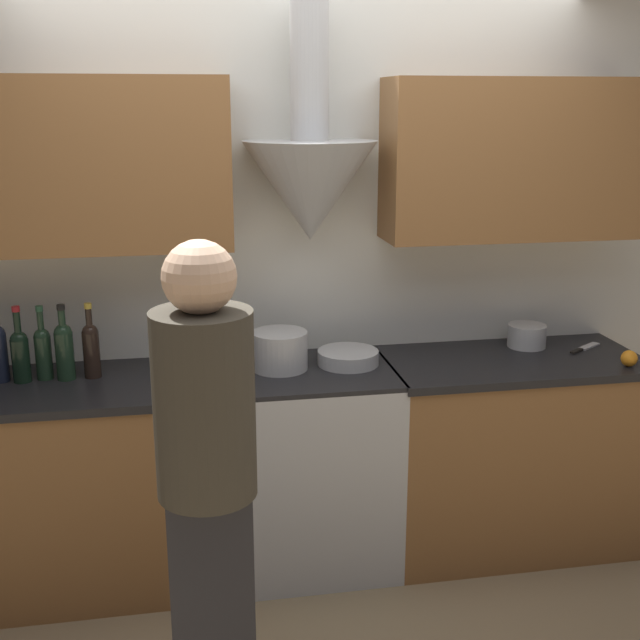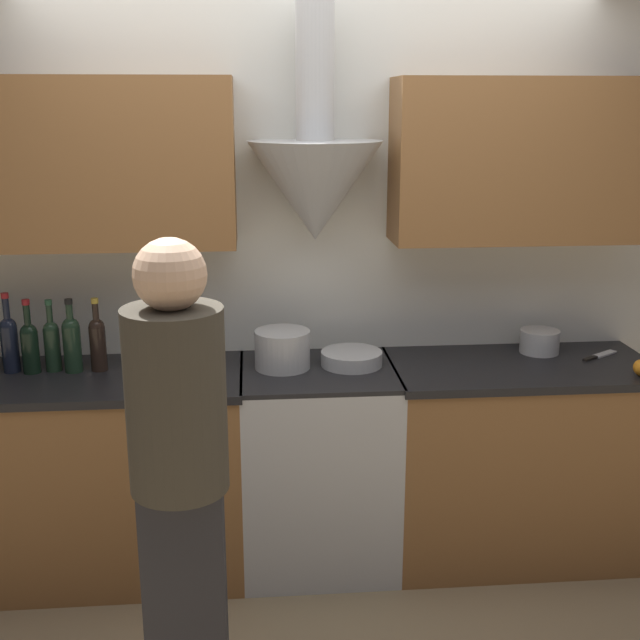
{
  "view_description": "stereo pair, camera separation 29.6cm",
  "coord_description": "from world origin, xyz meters",
  "px_view_note": "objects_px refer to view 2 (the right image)",
  "views": [
    {
      "loc": [
        -0.57,
        -2.91,
        2.05
      ],
      "look_at": [
        0.0,
        0.25,
        1.17
      ],
      "focal_mm": 45.0,
      "sensor_mm": 36.0,
      "label": 1
    },
    {
      "loc": [
        -0.28,
        -2.95,
        2.05
      ],
      "look_at": [
        0.0,
        0.25,
        1.17
      ],
      "focal_mm": 45.0,
      "sensor_mm": 36.0,
      "label": 2
    }
  ],
  "objects_px": {
    "wine_bottle_3": "(30,345)",
    "saucepan": "(540,341)",
    "stove_range": "(318,465)",
    "wine_bottle_2": "(10,341)",
    "person_foreground_left": "(180,474)",
    "wine_bottle_4": "(52,343)",
    "wine_bottle_5": "(72,341)",
    "stock_pot": "(282,349)",
    "wine_bottle_6": "(98,341)",
    "mixing_bowl": "(352,358)"
  },
  "relations": [
    {
      "from": "wine_bottle_3",
      "to": "stock_pot",
      "type": "distance_m",
      "value": 1.08
    },
    {
      "from": "wine_bottle_3",
      "to": "stock_pot",
      "type": "xyz_separation_m",
      "value": [
        1.08,
        -0.03,
        -0.04
      ]
    },
    {
      "from": "wine_bottle_6",
      "to": "saucepan",
      "type": "bearing_deg",
      "value": 2.35
    },
    {
      "from": "wine_bottle_5",
      "to": "wine_bottle_6",
      "type": "bearing_deg",
      "value": 3.77
    },
    {
      "from": "stock_pot",
      "to": "wine_bottle_5",
      "type": "bearing_deg",
      "value": 178.17
    },
    {
      "from": "wine_bottle_6",
      "to": "stove_range",
      "type": "bearing_deg",
      "value": -4.2
    },
    {
      "from": "stove_range",
      "to": "person_foreground_left",
      "type": "height_order",
      "value": "person_foreground_left"
    },
    {
      "from": "stove_range",
      "to": "mixing_bowl",
      "type": "xyz_separation_m",
      "value": [
        0.15,
        0.04,
        0.49
      ]
    },
    {
      "from": "stove_range",
      "to": "wine_bottle_3",
      "type": "xyz_separation_m",
      "value": [
        -1.23,
        0.06,
        0.58
      ]
    },
    {
      "from": "wine_bottle_6",
      "to": "saucepan",
      "type": "distance_m",
      "value": 2.0
    },
    {
      "from": "saucepan",
      "to": "person_foreground_left",
      "type": "height_order",
      "value": "person_foreground_left"
    },
    {
      "from": "stock_pot",
      "to": "person_foreground_left",
      "type": "bearing_deg",
      "value": -108.95
    },
    {
      "from": "stock_pot",
      "to": "person_foreground_left",
      "type": "height_order",
      "value": "person_foreground_left"
    },
    {
      "from": "stove_range",
      "to": "person_foreground_left",
      "type": "bearing_deg",
      "value": -116.8
    },
    {
      "from": "wine_bottle_4",
      "to": "wine_bottle_5",
      "type": "xyz_separation_m",
      "value": [
        0.09,
        -0.02,
        0.01
      ]
    },
    {
      "from": "stove_range",
      "to": "wine_bottle_6",
      "type": "height_order",
      "value": "wine_bottle_6"
    },
    {
      "from": "wine_bottle_5",
      "to": "mixing_bowl",
      "type": "xyz_separation_m",
      "value": [
        1.21,
        -0.02,
        -0.1
      ]
    },
    {
      "from": "wine_bottle_5",
      "to": "saucepan",
      "type": "xyz_separation_m",
      "value": [
        2.1,
        0.09,
        -0.08
      ]
    },
    {
      "from": "wine_bottle_4",
      "to": "stock_pot",
      "type": "height_order",
      "value": "wine_bottle_4"
    },
    {
      "from": "wine_bottle_2",
      "to": "stock_pot",
      "type": "xyz_separation_m",
      "value": [
        1.17,
        -0.05,
        -0.05
      ]
    },
    {
      "from": "wine_bottle_4",
      "to": "saucepan",
      "type": "xyz_separation_m",
      "value": [
        2.19,
        0.07,
        -0.07
      ]
    },
    {
      "from": "stove_range",
      "to": "wine_bottle_2",
      "type": "relative_size",
      "value": 2.64
    },
    {
      "from": "wine_bottle_2",
      "to": "person_foreground_left",
      "type": "distance_m",
      "value": 1.37
    },
    {
      "from": "wine_bottle_3",
      "to": "wine_bottle_6",
      "type": "distance_m",
      "value": 0.28
    },
    {
      "from": "wine_bottle_2",
      "to": "wine_bottle_3",
      "type": "relative_size",
      "value": 1.08
    },
    {
      "from": "wine_bottle_3",
      "to": "saucepan",
      "type": "height_order",
      "value": "wine_bottle_3"
    },
    {
      "from": "wine_bottle_2",
      "to": "mixing_bowl",
      "type": "xyz_separation_m",
      "value": [
        1.47,
        -0.04,
        -0.11
      ]
    },
    {
      "from": "wine_bottle_2",
      "to": "saucepan",
      "type": "xyz_separation_m",
      "value": [
        2.36,
        0.07,
        -0.08
      ]
    },
    {
      "from": "wine_bottle_3",
      "to": "mixing_bowl",
      "type": "height_order",
      "value": "wine_bottle_3"
    },
    {
      "from": "wine_bottle_3",
      "to": "stock_pot",
      "type": "relative_size",
      "value": 1.34
    },
    {
      "from": "wine_bottle_5",
      "to": "saucepan",
      "type": "height_order",
      "value": "wine_bottle_5"
    },
    {
      "from": "wine_bottle_3",
      "to": "wine_bottle_5",
      "type": "bearing_deg",
      "value": -0.18
    },
    {
      "from": "wine_bottle_3",
      "to": "person_foreground_left",
      "type": "bearing_deg",
      "value": -56.45
    },
    {
      "from": "wine_bottle_3",
      "to": "wine_bottle_6",
      "type": "relative_size",
      "value": 1.01
    },
    {
      "from": "wine_bottle_3",
      "to": "stock_pot",
      "type": "height_order",
      "value": "wine_bottle_3"
    },
    {
      "from": "wine_bottle_2",
      "to": "saucepan",
      "type": "relative_size",
      "value": 1.94
    },
    {
      "from": "wine_bottle_5",
      "to": "person_foreground_left",
      "type": "bearing_deg",
      "value": -63.44
    },
    {
      "from": "wine_bottle_2",
      "to": "stove_range",
      "type": "bearing_deg",
      "value": -3.61
    },
    {
      "from": "wine_bottle_4",
      "to": "wine_bottle_5",
      "type": "bearing_deg",
      "value": -13.06
    },
    {
      "from": "wine_bottle_2",
      "to": "person_foreground_left",
      "type": "relative_size",
      "value": 0.21
    },
    {
      "from": "wine_bottle_4",
      "to": "wine_bottle_5",
      "type": "distance_m",
      "value": 0.09
    },
    {
      "from": "wine_bottle_2",
      "to": "mixing_bowl",
      "type": "bearing_deg",
      "value": -1.58
    },
    {
      "from": "wine_bottle_2",
      "to": "stock_pot",
      "type": "relative_size",
      "value": 1.44
    },
    {
      "from": "wine_bottle_4",
      "to": "wine_bottle_5",
      "type": "height_order",
      "value": "wine_bottle_5"
    },
    {
      "from": "stock_pot",
      "to": "saucepan",
      "type": "bearing_deg",
      "value": 5.6
    },
    {
      "from": "stove_range",
      "to": "wine_bottle_5",
      "type": "xyz_separation_m",
      "value": [
        -1.05,
        0.06,
        0.59
      ]
    },
    {
      "from": "wine_bottle_6",
      "to": "saucepan",
      "type": "height_order",
      "value": "wine_bottle_6"
    },
    {
      "from": "stove_range",
      "to": "wine_bottle_6",
      "type": "relative_size",
      "value": 2.86
    },
    {
      "from": "saucepan",
      "to": "person_foreground_left",
      "type": "xyz_separation_m",
      "value": [
        -1.56,
        -1.17,
        -0.03
      ]
    },
    {
      "from": "wine_bottle_6",
      "to": "saucepan",
      "type": "relative_size",
      "value": 1.79
    }
  ]
}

